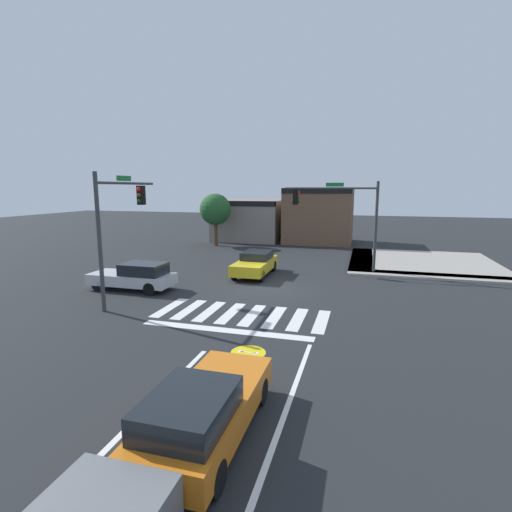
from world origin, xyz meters
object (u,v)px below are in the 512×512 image
Objects in this scene: traffic_signal_southwest at (119,215)px; car_silver at (135,276)px; car_orange at (204,410)px; traffic_signal_northeast at (340,209)px; roadside_tree at (215,210)px; car_yellow at (255,263)px.

traffic_signal_southwest reaches higher than car_silver.
traffic_signal_northeast is at bearing -4.67° from car_orange.
car_orange is (-1.48, -18.18, -3.29)m from traffic_signal_northeast.
car_silver is at bearing -83.51° from roadside_tree.
traffic_signal_southwest is at bearing 42.41° from car_orange.
car_orange is at bearing -68.86° from roadside_tree.
traffic_signal_northeast reaches higher than car_silver.
car_yellow is at bearing -134.96° from car_silver.
car_yellow is at bearing -31.19° from traffic_signal_southwest.
traffic_signal_northeast is at bearing -142.99° from car_silver.
car_silver is (-10.01, -7.54, -3.29)m from traffic_signal_northeast.
traffic_signal_northeast reaches higher than car_yellow.
car_orange is (7.78, -8.51, -3.39)m from traffic_signal_southwest.
traffic_signal_southwest reaches higher than traffic_signal_northeast.
traffic_signal_northeast is at bearing -36.02° from roadside_tree.
roadside_tree reaches higher than car_yellow.
car_orange is at bearing 85.33° from traffic_signal_northeast.
roadside_tree is (-6.99, 11.00, 2.63)m from car_yellow.
traffic_signal_southwest is 13.39m from traffic_signal_northeast.
traffic_signal_northeast is (9.26, 9.67, -0.10)m from traffic_signal_southwest.
traffic_signal_northeast reaches higher than car_orange.
car_yellow is at bearing -57.56° from roadside_tree.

